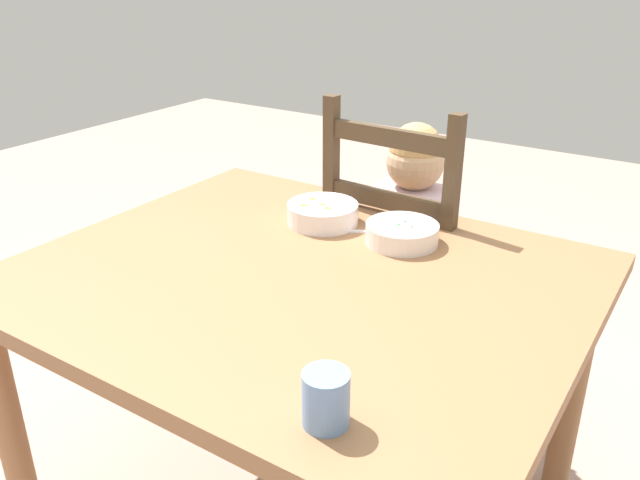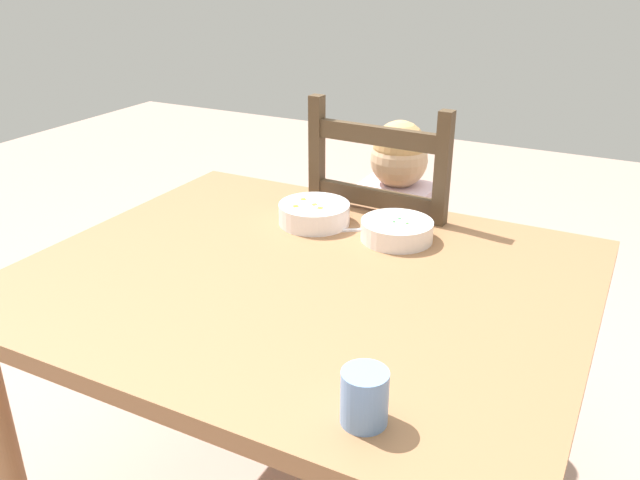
# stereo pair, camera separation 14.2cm
# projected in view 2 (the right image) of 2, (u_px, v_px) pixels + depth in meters

# --- Properties ---
(dining_table) EXTENTS (1.26, 1.05, 0.75)m
(dining_table) POSITION_uv_depth(u_px,v_px,m) (303.00, 310.00, 1.54)
(dining_table) COLOR #936541
(dining_table) RESTS_ON ground
(dining_chair) EXTENTS (0.44, 0.44, 1.06)m
(dining_chair) POSITION_uv_depth(u_px,v_px,m) (391.00, 274.00, 2.06)
(dining_chair) COLOR #483724
(dining_chair) RESTS_ON ground
(child_figure) EXTENTS (0.32, 0.31, 0.98)m
(child_figure) POSITION_uv_depth(u_px,v_px,m) (393.00, 229.00, 2.00)
(child_figure) COLOR silver
(child_figure) RESTS_ON ground
(bowl_of_peas) EXTENTS (0.18, 0.18, 0.05)m
(bowl_of_peas) POSITION_uv_depth(u_px,v_px,m) (397.00, 230.00, 1.66)
(bowl_of_peas) COLOR white
(bowl_of_peas) RESTS_ON dining_table
(bowl_of_carrots) EXTENTS (0.19, 0.19, 0.06)m
(bowl_of_carrots) POSITION_uv_depth(u_px,v_px,m) (314.00, 213.00, 1.76)
(bowl_of_carrots) COLOR white
(bowl_of_carrots) RESTS_ON dining_table
(spoon) EXTENTS (0.13, 0.09, 0.01)m
(spoon) POSITION_uv_depth(u_px,v_px,m) (340.00, 230.00, 1.71)
(spoon) COLOR silver
(spoon) RESTS_ON dining_table
(drinking_cup) EXTENTS (0.07, 0.07, 0.09)m
(drinking_cup) POSITION_uv_depth(u_px,v_px,m) (364.00, 397.00, 1.01)
(drinking_cup) COLOR #6E96D3
(drinking_cup) RESTS_ON dining_table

